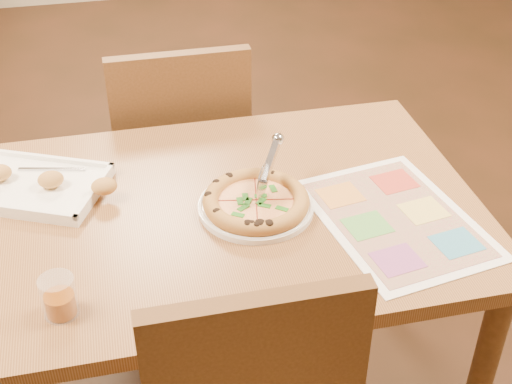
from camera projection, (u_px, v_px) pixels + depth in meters
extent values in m
cube|color=olive|center=(210.00, 216.00, 1.72)|extent=(1.30, 0.85, 0.04)
cylinder|color=brown|center=(374.00, 214.00, 2.33)|extent=(0.06, 0.06, 0.68)
cube|color=brown|center=(179.00, 153.00, 2.43)|extent=(0.42, 0.42, 0.04)
cube|color=brown|center=(182.00, 123.00, 2.14)|extent=(0.42, 0.04, 0.45)
cylinder|color=white|center=(256.00, 206.00, 1.71)|extent=(0.33, 0.33, 0.01)
cylinder|color=#C09041|center=(256.00, 204.00, 1.69)|extent=(0.24, 0.24, 0.01)
cylinder|color=#FEDE8A|center=(256.00, 201.00, 1.69)|extent=(0.21, 0.21, 0.01)
torus|color=#C09041|center=(256.00, 201.00, 1.69)|extent=(0.25, 0.25, 0.04)
cylinder|color=silver|center=(263.00, 182.00, 1.67)|extent=(0.05, 0.08, 0.09)
cube|color=silver|center=(271.00, 160.00, 1.71)|extent=(0.08, 0.12, 0.06)
cube|color=white|center=(33.00, 187.00, 1.77)|extent=(0.41, 0.36, 0.02)
cube|color=silver|center=(32.00, 183.00, 1.76)|extent=(0.17, 0.05, 0.00)
ellipsoid|color=#C39446|center=(51.00, 179.00, 1.74)|extent=(0.06, 0.05, 0.04)
ellipsoid|color=#C39446|center=(104.00, 186.00, 1.72)|extent=(0.06, 0.05, 0.04)
cylinder|color=#91440B|center=(60.00, 304.00, 1.41)|extent=(0.06, 0.06, 0.05)
cylinder|color=white|center=(59.00, 297.00, 1.40)|extent=(0.07, 0.07, 0.09)
cube|color=white|center=(396.00, 219.00, 1.68)|extent=(0.40, 0.51, 0.00)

